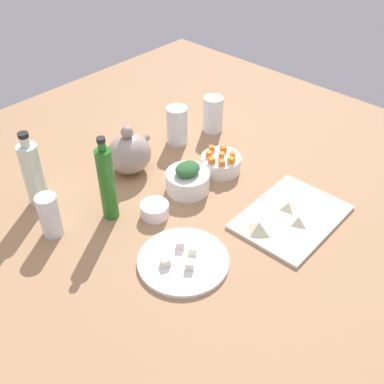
% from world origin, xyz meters
% --- Properties ---
extents(tabletop, '(1.90, 1.90, 0.03)m').
position_xyz_m(tabletop, '(0.00, 0.00, 0.01)').
color(tabletop, '#A27752').
rests_on(tabletop, ground).
extents(cutting_board, '(0.32, 0.24, 0.01)m').
position_xyz_m(cutting_board, '(0.15, -0.25, 0.03)').
color(cutting_board, silver).
rests_on(cutting_board, tabletop).
extents(plate_tofu, '(0.24, 0.24, 0.01)m').
position_xyz_m(plate_tofu, '(-0.18, -0.14, 0.04)').
color(plate_tofu, white).
rests_on(plate_tofu, tabletop).
extents(bowl_greens, '(0.13, 0.13, 0.06)m').
position_xyz_m(bowl_greens, '(0.05, 0.06, 0.06)').
color(bowl_greens, white).
rests_on(bowl_greens, tabletop).
extents(bowl_carrots, '(0.13, 0.13, 0.05)m').
position_xyz_m(bowl_carrots, '(0.19, 0.05, 0.06)').
color(bowl_carrots, white).
rests_on(bowl_carrots, tabletop).
extents(bowl_small_side, '(0.08, 0.08, 0.04)m').
position_xyz_m(bowl_small_side, '(-0.11, 0.05, 0.05)').
color(bowl_small_side, white).
rests_on(bowl_small_side, tabletop).
extents(teapot, '(0.16, 0.14, 0.16)m').
position_xyz_m(teapot, '(-0.01, 0.27, 0.10)').
color(teapot, gray).
rests_on(teapot, tabletop).
extents(bottle_0, '(0.06, 0.06, 0.24)m').
position_xyz_m(bottle_0, '(-0.30, 0.34, 0.13)').
color(bottle_0, silver).
rests_on(bottle_0, tabletop).
extents(bottle_1, '(0.05, 0.05, 0.26)m').
position_xyz_m(bottle_1, '(-0.19, 0.14, 0.15)').
color(bottle_1, '#276C22').
rests_on(bottle_1, tabletop).
extents(drinking_glass_0, '(0.07, 0.07, 0.13)m').
position_xyz_m(drinking_glass_0, '(0.22, 0.27, 0.10)').
color(drinking_glass_0, white).
rests_on(drinking_glass_0, tabletop).
extents(drinking_glass_1, '(0.06, 0.06, 0.13)m').
position_xyz_m(drinking_glass_1, '(-0.35, 0.20, 0.09)').
color(drinking_glass_1, white).
rests_on(drinking_glass_1, tabletop).
extents(drinking_glass_2, '(0.07, 0.07, 0.13)m').
position_xyz_m(drinking_glass_2, '(0.37, 0.24, 0.10)').
color(drinking_glass_2, white).
rests_on(drinking_glass_2, tabletop).
extents(carrot_cube_0, '(0.03, 0.03, 0.02)m').
position_xyz_m(carrot_cube_0, '(0.17, 0.08, 0.09)').
color(carrot_cube_0, orange).
rests_on(carrot_cube_0, bowl_carrots).
extents(carrot_cube_1, '(0.03, 0.03, 0.02)m').
position_xyz_m(carrot_cube_1, '(0.22, 0.02, 0.09)').
color(carrot_cube_1, orange).
rests_on(carrot_cube_1, bowl_carrots).
extents(carrot_cube_2, '(0.02, 0.02, 0.02)m').
position_xyz_m(carrot_cube_2, '(0.22, 0.07, 0.09)').
color(carrot_cube_2, orange).
rests_on(carrot_cube_2, bowl_carrots).
extents(carrot_cube_3, '(0.02, 0.02, 0.02)m').
position_xyz_m(carrot_cube_3, '(0.16, 0.02, 0.09)').
color(carrot_cube_3, orange).
rests_on(carrot_cube_3, bowl_carrots).
extents(carrot_cube_4, '(0.02, 0.02, 0.02)m').
position_xyz_m(carrot_cube_4, '(0.15, 0.05, 0.09)').
color(carrot_cube_4, orange).
rests_on(carrot_cube_4, bowl_carrots).
extents(carrot_cube_5, '(0.03, 0.03, 0.02)m').
position_xyz_m(carrot_cube_5, '(0.19, 0.05, 0.09)').
color(carrot_cube_5, orange).
rests_on(carrot_cube_5, bowl_carrots).
extents(carrot_cube_6, '(0.03, 0.03, 0.02)m').
position_xyz_m(carrot_cube_6, '(0.20, 0.10, 0.09)').
color(carrot_cube_6, orange).
rests_on(carrot_cube_6, bowl_carrots).
extents(carrot_cube_7, '(0.02, 0.02, 0.02)m').
position_xyz_m(carrot_cube_7, '(0.19, 0.01, 0.09)').
color(carrot_cube_7, orange).
rests_on(carrot_cube_7, bowl_carrots).
extents(chopped_greens_mound, '(0.09, 0.07, 0.03)m').
position_xyz_m(chopped_greens_mound, '(0.05, 0.06, 0.11)').
color(chopped_greens_mound, '#2C5E31').
rests_on(chopped_greens_mound, bowl_greens).
extents(tofu_cube_0, '(0.03, 0.03, 0.02)m').
position_xyz_m(tofu_cube_0, '(-0.19, -0.17, 0.05)').
color(tofu_cube_0, white).
rests_on(tofu_cube_0, plate_tofu).
extents(tofu_cube_1, '(0.03, 0.03, 0.02)m').
position_xyz_m(tofu_cube_1, '(-0.15, -0.14, 0.05)').
color(tofu_cube_1, white).
rests_on(tofu_cube_1, plate_tofu).
extents(tofu_cube_2, '(0.03, 0.03, 0.02)m').
position_xyz_m(tofu_cube_2, '(-0.23, -0.12, 0.05)').
color(tofu_cube_2, '#F5EBCD').
rests_on(tofu_cube_2, plate_tofu).
extents(tofu_cube_3, '(0.03, 0.03, 0.02)m').
position_xyz_m(tofu_cube_3, '(-0.16, -0.10, 0.05)').
color(tofu_cube_3, white).
rests_on(tofu_cube_3, plate_tofu).
extents(dumpling_0, '(0.05, 0.05, 0.02)m').
position_xyz_m(dumpling_0, '(0.14, -0.28, 0.05)').
color(dumpling_0, beige).
rests_on(dumpling_0, cutting_board).
extents(dumpling_1, '(0.06, 0.06, 0.02)m').
position_xyz_m(dumpling_1, '(0.17, -0.22, 0.05)').
color(dumpling_1, beige).
rests_on(dumpling_1, cutting_board).
extents(dumpling_2, '(0.06, 0.06, 0.03)m').
position_xyz_m(dumpling_2, '(0.04, -0.22, 0.06)').
color(dumpling_2, beige).
rests_on(dumpling_2, cutting_board).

